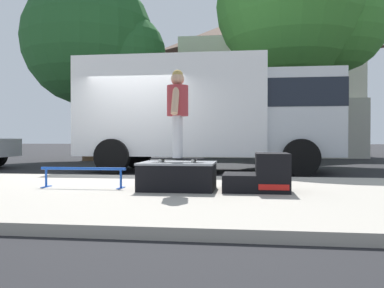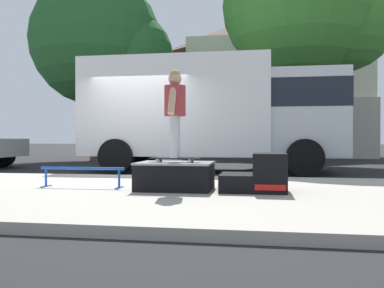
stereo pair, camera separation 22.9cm
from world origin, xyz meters
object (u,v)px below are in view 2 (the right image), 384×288
at_px(kicker_ramp, 259,175).
at_px(skater_kid, 175,106).
at_px(skateboard, 175,159).
at_px(street_tree_main, 104,45).
at_px(street_tree_neighbour, 309,7).
at_px(box_truck, 213,110).
at_px(grind_rail, 82,172).
at_px(skate_box, 175,175).

relative_size(kicker_ramp, skater_kid, 0.72).
xyz_separation_m(skateboard, street_tree_main, (-5.13, 10.14, 4.25)).
height_order(street_tree_main, street_tree_neighbour, street_tree_neighbour).
height_order(kicker_ramp, street_tree_main, street_tree_main).
distance_m(kicker_ramp, street_tree_neighbour, 10.36).
bearing_deg(kicker_ramp, skateboard, -177.75).
height_order(skateboard, skater_kid, skater_kid).
height_order(kicker_ramp, street_tree_neighbour, street_tree_neighbour).
xyz_separation_m(skater_kid, box_truck, (0.02, 5.11, 0.31)).
bearing_deg(skater_kid, street_tree_neighbour, 71.24).
bearing_deg(skater_kid, grind_rail, 176.62).
distance_m(skate_box, grind_rail, 1.53).
distance_m(kicker_ramp, grind_rail, 2.79).
height_order(skater_kid, box_truck, box_truck).
relative_size(grind_rail, street_tree_neighbour, 0.17).
distance_m(skate_box, box_truck, 5.24).
xyz_separation_m(kicker_ramp, box_truck, (-1.24, 5.06, 1.35)).
xyz_separation_m(box_truck, street_tree_neighbour, (2.99, 3.74, 3.85)).
height_order(grind_rail, skateboard, skateboard).
distance_m(skate_box, street_tree_main, 12.18).
height_order(skater_kid, street_tree_neighbour, street_tree_neighbour).
xyz_separation_m(skateboard, street_tree_neighbour, (3.00, 8.84, 4.95)).
xyz_separation_m(skateboard, box_truck, (0.02, 5.11, 1.11)).
bearing_deg(street_tree_main, skater_kid, -63.18).
bearing_deg(skate_box, street_tree_main, 116.92).
height_order(skater_kid, street_tree_main, street_tree_main).
relative_size(grind_rail, box_truck, 0.20).
xyz_separation_m(kicker_ramp, skater_kid, (-1.26, -0.05, 1.04)).
relative_size(kicker_ramp, street_tree_neighbour, 0.11).
height_order(grind_rail, street_tree_main, street_tree_main).
relative_size(grind_rail, skater_kid, 1.05).
bearing_deg(kicker_ramp, box_truck, 103.80).
relative_size(kicker_ramp, grind_rail, 0.69).
bearing_deg(street_tree_neighbour, grind_rail, -117.41).
height_order(skate_box, box_truck, box_truck).
bearing_deg(grind_rail, street_tree_main, 109.67).
xyz_separation_m(skate_box, box_truck, (0.02, 5.06, 1.36)).
height_order(skate_box, skater_kid, skater_kid).
distance_m(grind_rail, box_truck, 5.42).
height_order(kicker_ramp, skateboard, kicker_ramp).
height_order(kicker_ramp, skater_kid, skater_kid).
xyz_separation_m(box_truck, street_tree_main, (-5.14, 5.03, 3.14)).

